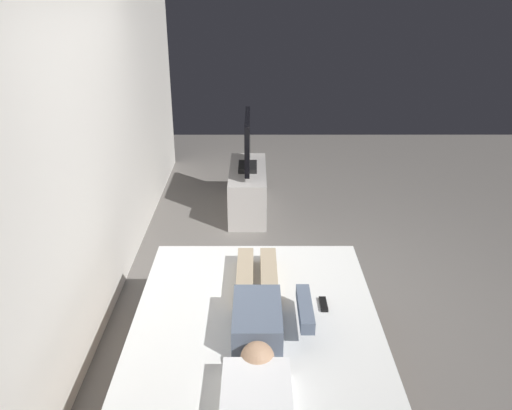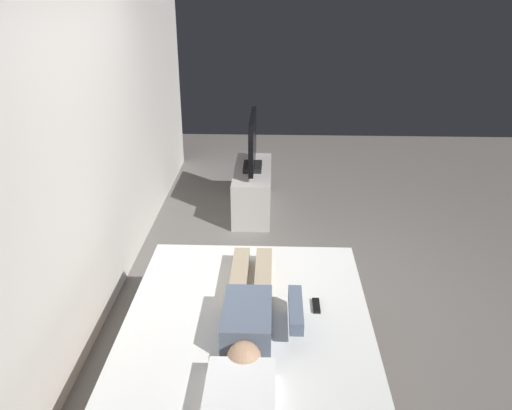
% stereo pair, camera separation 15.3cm
% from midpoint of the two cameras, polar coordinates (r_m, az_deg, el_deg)
% --- Properties ---
extents(ground_plane, '(10.00, 10.00, 0.00)m').
position_cam_midpoint_polar(ground_plane, '(4.31, 5.31, -11.32)').
color(ground_plane, slate).
extents(back_wall, '(6.40, 0.10, 2.80)m').
position_cam_midpoint_polar(back_wall, '(4.26, -15.43, 8.37)').
color(back_wall, silver).
rests_on(back_wall, ground).
extents(bed, '(2.03, 1.58, 0.54)m').
position_cam_midpoint_polar(bed, '(3.43, 0.42, -16.30)').
color(bed, brown).
rests_on(bed, ground).
extents(pillow, '(0.48, 0.34, 0.12)m').
position_cam_midpoint_polar(pillow, '(2.68, -0.03, -20.33)').
color(pillow, white).
rests_on(pillow, bed).
extents(person, '(1.26, 0.46, 0.18)m').
position_cam_midpoint_polar(person, '(3.23, 0.83, -11.11)').
color(person, slate).
rests_on(person, bed).
extents(remote, '(0.15, 0.04, 0.02)m').
position_cam_midpoint_polar(remote, '(3.41, 7.81, -10.70)').
color(remote, black).
rests_on(remote, bed).
extents(tv_stand, '(1.10, 0.40, 0.50)m').
position_cam_midpoint_polar(tv_stand, '(5.90, 0.38, 1.64)').
color(tv_stand, '#B7B2AD').
rests_on(tv_stand, ground).
extents(tv, '(0.88, 0.20, 0.59)m').
position_cam_midpoint_polar(tv, '(5.72, 0.39, 6.61)').
color(tv, black).
rests_on(tv, tv_stand).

